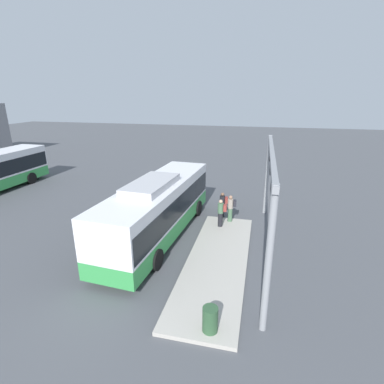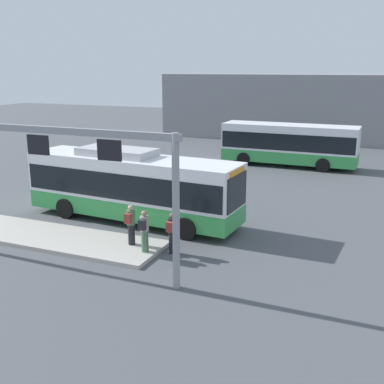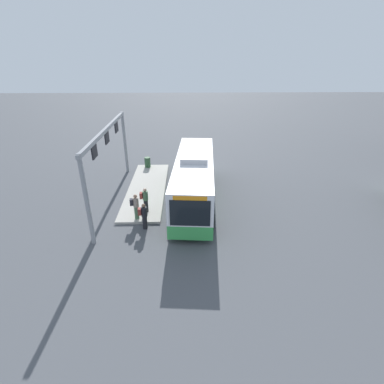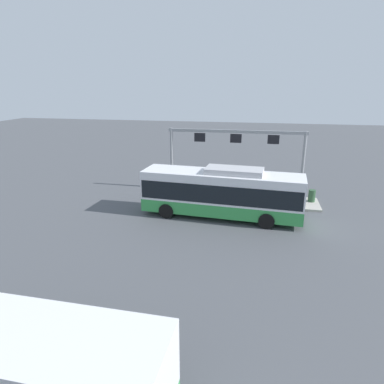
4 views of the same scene
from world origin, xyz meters
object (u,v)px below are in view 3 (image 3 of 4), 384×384
at_px(person_waiting_mid, 136,206).
at_px(trash_bin, 148,162).
at_px(bus_main, 194,177).
at_px(person_waiting_near, 144,216).
at_px(person_boarding, 145,199).

bearing_deg(person_waiting_mid, trash_bin, 84.46).
relative_size(bus_main, trash_bin, 11.99).
height_order(bus_main, person_waiting_near, bus_main).
relative_size(person_waiting_near, trash_bin, 1.86).
height_order(person_boarding, person_waiting_near, person_boarding).
distance_m(bus_main, trash_bin, 7.66).
distance_m(bus_main, person_waiting_near, 4.77).
bearing_deg(person_waiting_near, trash_bin, 90.65).
height_order(person_waiting_near, person_waiting_mid, person_waiting_mid).
bearing_deg(bus_main, person_waiting_mid, -50.50).
xyz_separation_m(person_waiting_near, person_waiting_mid, (-0.90, -0.61, 0.16)).
relative_size(bus_main, person_boarding, 6.46).
xyz_separation_m(bus_main, person_waiting_mid, (2.62, -3.69, -0.76)).
bearing_deg(bus_main, trash_bin, -143.72).
height_order(bus_main, person_boarding, bus_main).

